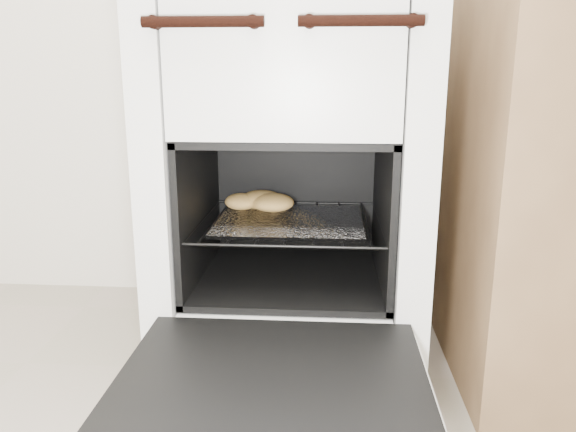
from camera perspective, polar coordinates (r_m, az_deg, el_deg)
name	(u,v)px	position (r m, az deg, el deg)	size (l,w,h in m)	color
stove	(292,182)	(1.37, 0.43, 3.48)	(0.59, 0.66, 0.91)	silver
oven_door	(273,381)	(0.99, -1.53, -16.38)	(0.53, 0.42, 0.04)	black
oven_rack	(290,221)	(1.33, 0.24, -0.55)	(0.43, 0.42, 0.01)	black
foil_sheet	(290,221)	(1.31, 0.18, -0.53)	(0.34, 0.30, 0.01)	white
baked_rolls	(261,201)	(1.40, -2.73, 1.53)	(0.18, 0.16, 0.04)	tan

